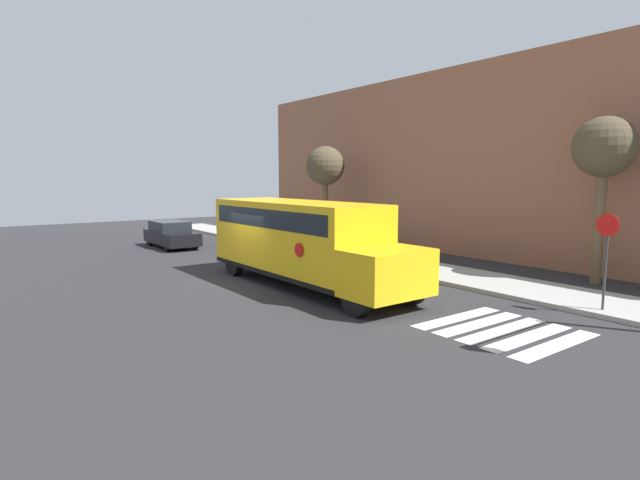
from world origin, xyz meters
The scene contains 9 objects.
ground_plane centered at (0.00, 0.00, 0.00)m, with size 60.00×60.00×0.00m, color #28282B.
sidewalk_strip centered at (0.00, 6.50, 0.07)m, with size 44.00×3.00×0.15m.
building_backdrop centered at (0.00, 13.00, 4.59)m, with size 32.00×4.00×9.17m.
crosswalk_stripes centered at (9.11, 2.00, 0.00)m, with size 3.30×3.20×0.01m.
school_bus centered at (1.70, 0.93, 1.71)m, with size 9.47×2.57×2.98m.
parked_car centered at (-10.76, 0.73, 0.72)m, with size 4.32×1.75×1.44m.
stop_sign centered at (9.93, 5.49, 1.82)m, with size 0.61×0.10×2.84m.
tree_near_sidewalk centered at (7.83, 9.65, 4.75)m, with size 2.13×2.13×5.96m.
tree_far_sidewalk centered at (-7.11, 8.66, 4.43)m, with size 2.25×2.25×5.64m.
Camera 1 is at (16.15, -8.94, 3.81)m, focal length 28.00 mm.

